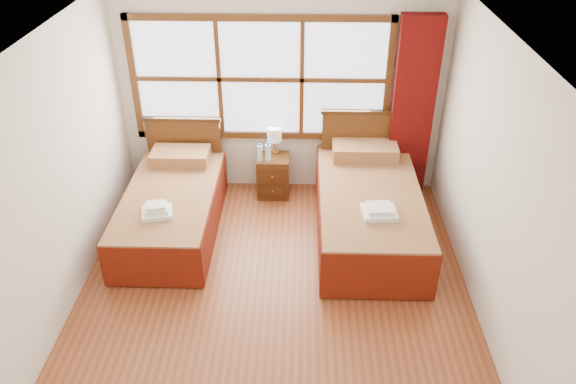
{
  "coord_description": "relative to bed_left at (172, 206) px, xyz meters",
  "views": [
    {
      "loc": [
        0.26,
        -4.24,
        3.94
      ],
      "look_at": [
        0.12,
        0.7,
        0.84
      ],
      "focal_mm": 35.0,
      "sensor_mm": 36.0,
      "label": 1
    }
  ],
  "objects": [
    {
      "name": "floor",
      "position": [
        1.25,
        -1.2,
        -0.31
      ],
      "size": [
        4.5,
        4.5,
        0.0
      ],
      "primitive_type": "plane",
      "color": "brown",
      "rests_on": "ground"
    },
    {
      "name": "bed_right",
      "position": [
        2.29,
        -0.0,
        0.04
      ],
      "size": [
        1.16,
        2.26,
        1.14
      ],
      "color": "#3A200C",
      "rests_on": "floor"
    },
    {
      "name": "towels_right",
      "position": [
        2.33,
        -0.54,
        0.34
      ],
      "size": [
        0.38,
        0.34,
        0.11
      ],
      "rotation": [
        0.0,
        0.0,
        0.09
      ],
      "color": "white",
      "rests_on": "bed_right"
    },
    {
      "name": "ceiling",
      "position": [
        1.25,
        -1.2,
        2.29
      ],
      "size": [
        4.5,
        4.5,
        0.0
      ],
      "primitive_type": "plane",
      "rotation": [
        3.14,
        0.0,
        0.0
      ],
      "color": "white",
      "rests_on": "wall_back"
    },
    {
      "name": "bottle_near",
      "position": [
        0.99,
        0.71,
        0.34
      ],
      "size": [
        0.06,
        0.06,
        0.24
      ],
      "color": "silver",
      "rests_on": "nightstand"
    },
    {
      "name": "window",
      "position": [
        1.0,
        1.01,
        1.19
      ],
      "size": [
        3.16,
        0.06,
        1.56
      ],
      "color": "white",
      "rests_on": "wall_back"
    },
    {
      "name": "towels_left",
      "position": [
        -0.03,
        -0.51,
        0.28
      ],
      "size": [
        0.37,
        0.34,
        0.13
      ],
      "rotation": [
        0.0,
        0.0,
        0.21
      ],
      "color": "white",
      "rests_on": "bed_left"
    },
    {
      "name": "bed_left",
      "position": [
        0.0,
        0.0,
        0.0
      ],
      "size": [
        1.04,
        2.06,
        1.01
      ],
      "color": "#3A200C",
      "rests_on": "floor"
    },
    {
      "name": "curtain",
      "position": [
        2.85,
        0.91,
        0.86
      ],
      "size": [
        0.5,
        0.16,
        2.3
      ],
      "primitive_type": "cube",
      "color": "#5A0A09",
      "rests_on": "wall_back"
    },
    {
      "name": "wall_back",
      "position": [
        1.25,
        1.05,
        0.99
      ],
      "size": [
        4.0,
        0.0,
        4.0
      ],
      "primitive_type": "plane",
      "rotation": [
        1.57,
        0.0,
        0.0
      ],
      "color": "silver",
      "rests_on": "floor"
    },
    {
      "name": "bottle_far",
      "position": [
        1.09,
        0.7,
        0.35
      ],
      "size": [
        0.07,
        0.07,
        0.26
      ],
      "color": "silver",
      "rests_on": "nightstand"
    },
    {
      "name": "wall_left",
      "position": [
        -0.75,
        -1.2,
        0.99
      ],
      "size": [
        0.0,
        4.5,
        4.5
      ],
      "primitive_type": "plane",
      "rotation": [
        1.57,
        0.0,
        1.57
      ],
      "color": "silver",
      "rests_on": "floor"
    },
    {
      "name": "nightstand",
      "position": [
        1.14,
        0.8,
        -0.04
      ],
      "size": [
        0.41,
        0.41,
        0.54
      ],
      "color": "#502C11",
      "rests_on": "floor"
    },
    {
      "name": "lamp",
      "position": [
        1.16,
        0.93,
        0.49
      ],
      "size": [
        0.18,
        0.18,
        0.35
      ],
      "color": "gold",
      "rests_on": "nightstand"
    },
    {
      "name": "wall_right",
      "position": [
        3.25,
        -1.2,
        0.99
      ],
      "size": [
        0.0,
        4.5,
        4.5
      ],
      "primitive_type": "plane",
      "rotation": [
        1.57,
        0.0,
        -1.57
      ],
      "color": "silver",
      "rests_on": "floor"
    }
  ]
}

